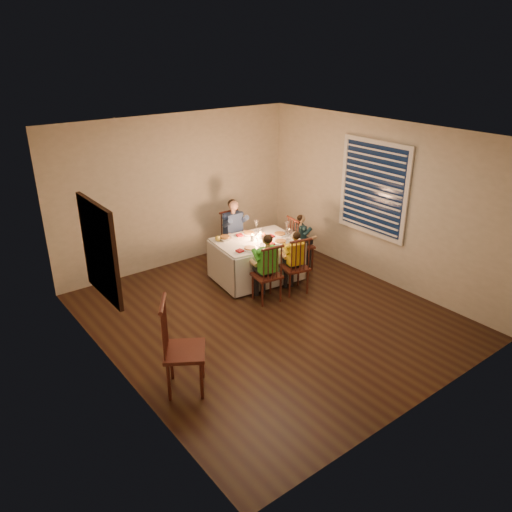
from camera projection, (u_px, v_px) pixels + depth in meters
ground at (268, 316)px, 7.24m from camera, size 5.00×5.00×0.00m
wall_left at (109, 276)px, 5.46m from camera, size 0.02×5.00×2.60m
wall_right at (378, 202)px, 7.98m from camera, size 0.02×5.00×2.60m
wall_back at (178, 191)px, 8.54m from camera, size 4.50×0.02×2.60m
ceiling at (270, 134)px, 6.20m from camera, size 5.00×5.00×0.00m
dining_table at (256, 251)px, 8.17m from camera, size 1.45×1.12×0.67m
chair_adult at (235, 263)px, 8.95m from camera, size 0.41×0.39×0.95m
chair_near_left at (266, 300)px, 7.68m from camera, size 0.44×0.42×0.95m
chair_near_right at (294, 291)px, 7.94m from camera, size 0.46×0.45×0.95m
chair_end at (300, 268)px, 8.76m from camera, size 0.43×0.44×0.95m
chair_extra at (187, 388)px, 5.74m from camera, size 0.63×0.64×1.14m
adult at (235, 263)px, 8.95m from camera, size 0.43×0.40×1.18m
child_green at (266, 300)px, 7.68m from camera, size 0.41×0.38×1.09m
child_yellow at (294, 291)px, 7.94m from camera, size 0.39×0.37×1.02m
child_teal at (300, 268)px, 8.76m from camera, size 0.32×0.34×0.98m
setting_adult at (249, 234)px, 8.33m from camera, size 0.29×0.29×0.02m
setting_green at (250, 249)px, 7.72m from camera, size 0.29×0.29×0.02m
setting_yellow at (281, 242)px, 7.98m from camera, size 0.29×0.29×0.02m
setting_teal at (280, 234)px, 8.29m from camera, size 0.29×0.29×0.02m
candle_left at (252, 238)px, 8.03m from camera, size 0.06×0.06×0.10m
candle_right at (261, 236)px, 8.11m from camera, size 0.06×0.06×0.10m
squash at (218, 238)px, 8.03m from camera, size 0.09×0.09×0.09m
orange_fruit at (263, 235)px, 8.19m from camera, size 0.08×0.08×0.08m
serving_bowl at (225, 239)px, 8.07m from camera, size 0.23×0.23×0.05m
wall_mirror at (100, 250)px, 5.62m from camera, size 0.06×0.95×1.15m
window_blinds at (373, 189)px, 7.95m from camera, size 0.07×1.34×1.54m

